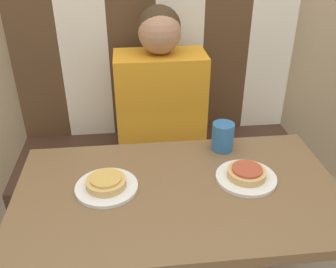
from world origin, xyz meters
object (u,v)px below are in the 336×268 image
object	(u,v)px
person	(160,89)
drinking_cup	(223,137)
plate_right	(246,178)
pizza_left	(106,182)
plate_left	(107,187)
pizza_right	(247,173)

from	to	relation	value
person	drinking_cup	size ratio (longest dim) A/B	6.45
plate_right	pizza_left	distance (m)	0.46
plate_left	pizza_left	distance (m)	0.02
person	plate_left	xyz separation A→B (m)	(-0.23, -0.59, -0.08)
person	plate_right	world-z (taller)	person
drinking_cup	pizza_right	bearing A→B (deg)	-80.08
pizza_right	drinking_cup	xyz separation A→B (m)	(-0.03, 0.19, 0.03)
plate_right	pizza_left	world-z (taller)	pizza_left
person	pizza_left	bearing A→B (deg)	-111.05
person	pizza_right	distance (m)	0.64
plate_right	drinking_cup	size ratio (longest dim) A/B	1.89
pizza_left	drinking_cup	bearing A→B (deg)	24.85
plate_right	drinking_cup	bearing A→B (deg)	99.92
pizza_right	drinking_cup	distance (m)	0.20
pizza_right	pizza_left	bearing A→B (deg)	180.00
person	pizza_right	world-z (taller)	person
person	plate_left	distance (m)	0.64
plate_right	pizza_right	world-z (taller)	pizza_right
pizza_right	drinking_cup	bearing A→B (deg)	99.92
plate_right	person	bearing A→B (deg)	111.05
plate_right	drinking_cup	world-z (taller)	drinking_cup
plate_left	pizza_left	world-z (taller)	pizza_left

